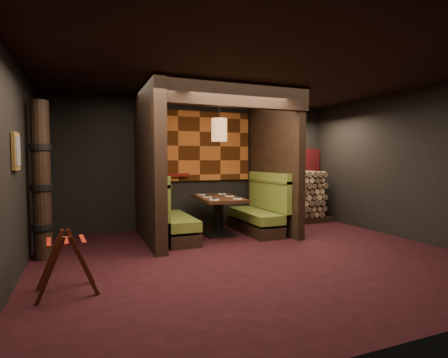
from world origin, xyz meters
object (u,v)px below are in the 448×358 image
booth_bench_left (170,219)px  pendant_lamp (219,130)px  firewood_stack (295,197)px  dining_table (218,208)px  luggage_rack (67,261)px  booth_bench_right (259,213)px  totem_column (41,182)px

booth_bench_left → pendant_lamp: 1.97m
booth_bench_left → firewood_stack: 3.33m
dining_table → pendant_lamp: size_ratio=1.55×
pendant_lamp → luggage_rack: pendant_lamp is taller
pendant_lamp → luggage_rack: bearing=-141.4°
luggage_rack → booth_bench_right: bearing=30.9°
firewood_stack → totem_column: bearing=-166.8°
booth_bench_left → booth_bench_right: same height
dining_table → firewood_stack: size_ratio=0.88×
booth_bench_left → dining_table: bearing=3.1°
luggage_rack → totem_column: bearing=103.6°
dining_table → totem_column: bearing=-168.9°
luggage_rack → pendant_lamp: bearing=38.6°
booth_bench_right → luggage_rack: size_ratio=2.16×
luggage_rack → totem_column: (-0.39, 1.60, 0.82)m
luggage_rack → firewood_stack: firewood_stack is taller
booth_bench_left → pendant_lamp: pendant_lamp is taller
dining_table → totem_column: size_ratio=0.63×
booth_bench_right → pendant_lamp: pendant_lamp is taller
pendant_lamp → firewood_stack: bearing=17.2°
totem_column → firewood_stack: size_ratio=1.39×
booth_bench_right → dining_table: 0.90m
booth_bench_left → pendant_lamp: (1.00, 0.00, 1.70)m
dining_table → pendant_lamp: 1.57m
dining_table → luggage_rack: (-2.71, -2.21, -0.17)m
luggage_rack → firewood_stack: (4.95, 2.85, 0.24)m
booth_bench_left → dining_table: (1.00, 0.05, 0.14)m
booth_bench_left → totem_column: totem_column is taller
dining_table → firewood_stack: firewood_stack is taller
booth_bench_right → dining_table: (-0.89, 0.05, 0.14)m
booth_bench_right → firewood_stack: 1.54m
booth_bench_right → luggage_rack: (-3.59, -2.15, -0.03)m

